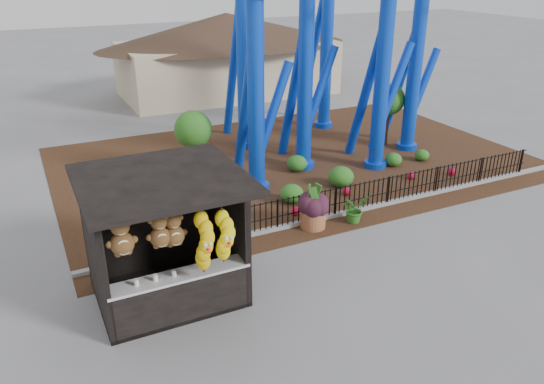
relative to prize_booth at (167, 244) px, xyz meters
name	(u,v)px	position (x,y,z in m)	size (l,w,h in m)	color
ground	(303,289)	(3.01, -0.90, -1.53)	(120.00, 120.00, 0.00)	slate
mulch_bed	(293,161)	(7.01, 7.10, -1.52)	(18.00, 12.00, 0.02)	#331E11
curb	(367,208)	(7.01, 2.10, -1.47)	(18.00, 0.18, 0.12)	gray
prize_booth	(167,244)	(0.00, 0.00, 0.00)	(3.50, 3.40, 3.12)	black
picket_fence	(391,190)	(7.91, 2.10, -1.03)	(12.20, 0.06, 1.00)	black
terracotta_planter	(313,218)	(4.83, 1.80, -1.21)	(0.75, 0.75, 0.64)	#9C5B38
planter_foliage	(314,198)	(4.83, 1.80, -0.57)	(0.70, 0.70, 0.64)	#301322
potted_plant	(354,209)	(6.13, 1.57, -1.10)	(0.78, 0.67, 0.86)	#2E601C
landscaping	(338,173)	(7.43, 4.49, -1.21)	(7.26, 3.85, 0.72)	#275E1B
pavilion	(227,41)	(9.01, 19.10, 1.53)	(15.00, 15.00, 4.80)	#BFAD8C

